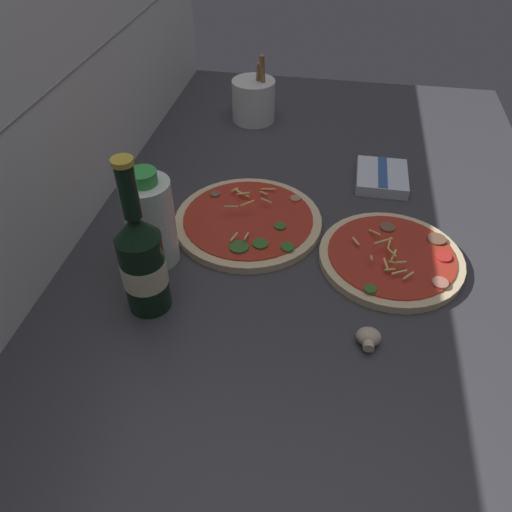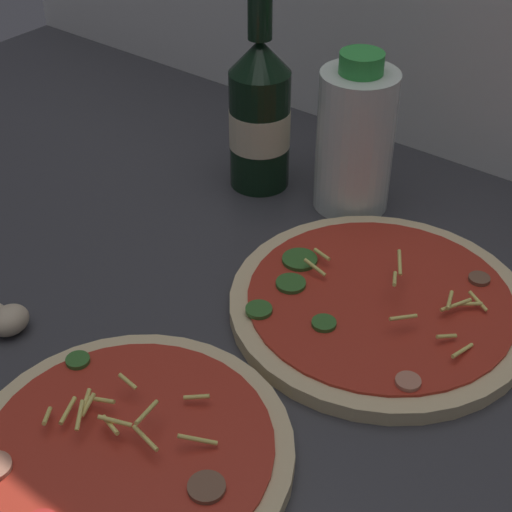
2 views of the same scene
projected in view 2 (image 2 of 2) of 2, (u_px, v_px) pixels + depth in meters
counter_slab at (246, 385)px, 69.05cm from camera, size 160.00×90.00×2.50cm
pizza_near at (129, 453)px, 60.31cm from camera, size 25.60×25.60×4.74cm
pizza_far at (379, 304)px, 74.50cm from camera, size 28.60×28.60×4.82cm
beer_bottle at (260, 111)px, 88.52cm from camera, size 7.06×7.06×27.10cm
oil_bottle at (355, 139)px, 85.42cm from camera, size 8.53×8.53×18.16cm
mushroom_left at (8, 319)px, 72.14cm from camera, size 3.97×3.78×2.65cm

